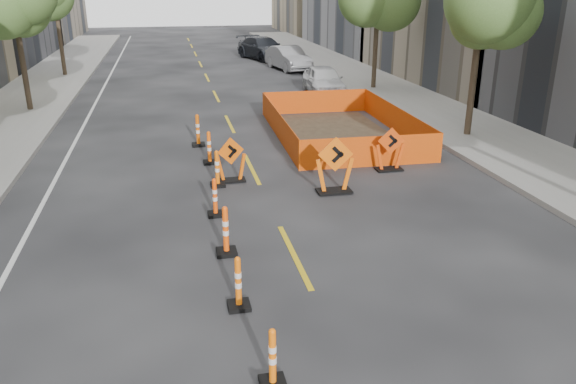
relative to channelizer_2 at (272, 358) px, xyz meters
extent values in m
plane|color=black|center=(1.20, -0.07, -0.48)|extent=(140.00, 140.00, 0.00)
cube|color=gray|center=(10.20, 11.93, -0.40)|extent=(4.00, 90.00, 0.15)
cylinder|color=#382B1E|center=(-7.20, 19.93, 1.10)|extent=(0.24, 0.24, 3.15)
sphere|color=#4A7130|center=(-7.20, 19.93, 4.07)|extent=(2.80, 2.80, 2.80)
cylinder|color=#382B1E|center=(-7.20, 29.93, 1.10)|extent=(0.24, 0.24, 3.15)
cylinder|color=#382B1E|center=(9.60, 11.93, 1.10)|extent=(0.24, 0.24, 3.15)
sphere|color=#4A7130|center=(9.60, 11.93, 4.07)|extent=(2.80, 2.80, 2.80)
cylinder|color=#382B1E|center=(9.60, 21.93, 1.10)|extent=(0.24, 0.24, 3.15)
sphere|color=#4A7130|center=(9.60, 21.93, 4.07)|extent=(2.80, 2.80, 2.80)
imported|color=silver|center=(6.67, 21.33, 0.24)|extent=(1.95, 4.32, 1.44)
imported|color=gray|center=(6.68, 29.97, 0.28)|extent=(2.43, 4.80, 1.51)
imported|color=black|center=(5.98, 35.61, 0.32)|extent=(3.82, 5.93, 1.60)
camera|label=1|loc=(-1.17, -6.50, 4.99)|focal=35.00mm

